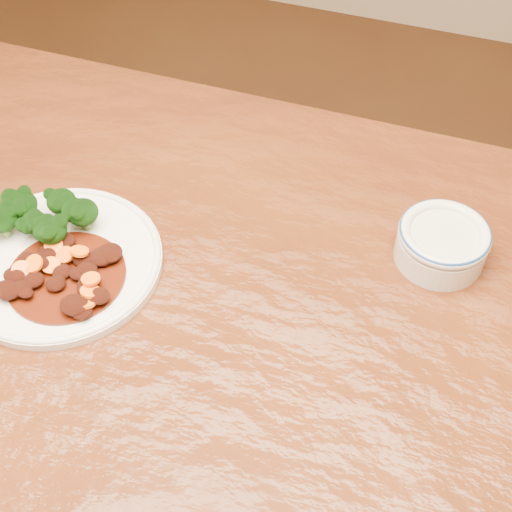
% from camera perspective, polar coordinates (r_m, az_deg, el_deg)
% --- Properties ---
extents(dining_table, '(1.50, 0.90, 0.75)m').
position_cam_1_polar(dining_table, '(0.85, -4.73, -10.22)').
color(dining_table, '#56270F').
rests_on(dining_table, ground).
extents(dinner_plate, '(0.24, 0.24, 0.02)m').
position_cam_1_polar(dinner_plate, '(0.88, -15.45, -0.42)').
color(dinner_plate, white).
rests_on(dinner_plate, dining_table).
extents(broccoli_florets, '(0.12, 0.09, 0.04)m').
position_cam_1_polar(broccoli_florets, '(0.90, -16.63, 3.18)').
color(broccoli_florets, '#729E51').
rests_on(broccoli_florets, dinner_plate).
extents(mince_stew, '(0.14, 0.14, 0.03)m').
position_cam_1_polar(mince_stew, '(0.85, -15.19, -1.42)').
color(mince_stew, '#461307').
rests_on(mince_stew, dinner_plate).
extents(dip_bowl, '(0.11, 0.11, 0.05)m').
position_cam_1_polar(dip_bowl, '(0.87, 14.67, 1.09)').
color(dip_bowl, beige).
rests_on(dip_bowl, dining_table).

